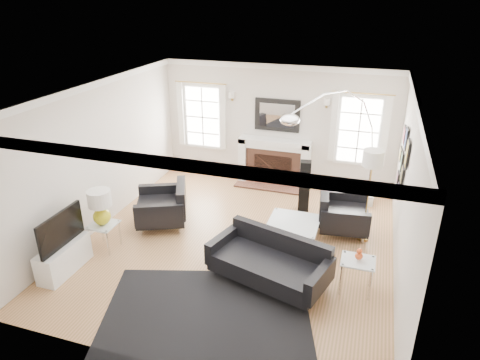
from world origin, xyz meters
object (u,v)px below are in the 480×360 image
(sofa, at_px, (270,262))
(armchair_left, at_px, (165,207))
(fireplace, at_px, (274,162))
(arc_floor_lamp, at_px, (333,147))
(gourd_lamp, at_px, (100,205))
(coffee_table, at_px, (293,224))
(armchair_right, at_px, (340,214))

(sofa, xyz_separation_m, armchair_left, (-2.42, 1.10, 0.06))
(fireplace, bearing_deg, arc_floor_lamp, -35.20)
(gourd_lamp, bearing_deg, coffee_table, 21.77)
(armchair_left, height_order, armchair_right, armchair_left)
(armchair_right, xyz_separation_m, arc_floor_lamp, (-0.32, 0.80, 1.05))
(sofa, relative_size, armchair_left, 1.55)
(sofa, distance_m, arc_floor_lamp, 2.96)
(armchair_left, distance_m, coffee_table, 2.54)
(sofa, distance_m, coffee_table, 1.26)
(arc_floor_lamp, bearing_deg, coffee_table, -107.94)
(sofa, relative_size, armchair_right, 1.85)
(armchair_right, bearing_deg, gourd_lamp, -154.29)
(fireplace, xyz_separation_m, armchair_left, (-1.57, -2.59, -0.15))
(gourd_lamp, height_order, arc_floor_lamp, arc_floor_lamp)
(arc_floor_lamp, bearing_deg, sofa, -102.23)
(fireplace, xyz_separation_m, coffee_table, (0.96, -2.44, -0.17))
(armchair_right, bearing_deg, armchair_left, -166.61)
(fireplace, relative_size, coffee_table, 1.86)
(sofa, height_order, armchair_left, armchair_left)
(gourd_lamp, bearing_deg, sofa, 0.26)
(sofa, bearing_deg, coffee_table, 84.64)
(gourd_lamp, relative_size, arc_floor_lamp, 0.25)
(fireplace, relative_size, armchair_right, 1.53)
(coffee_table, bearing_deg, arc_floor_lamp, 72.06)
(arc_floor_lamp, bearing_deg, armchair_left, -152.10)
(coffee_table, xyz_separation_m, arc_floor_lamp, (0.46, 1.43, 1.06))
(armchair_right, distance_m, arc_floor_lamp, 1.36)
(armchair_left, height_order, coffee_table, armchair_left)
(armchair_right, height_order, coffee_table, armchair_right)
(armchair_right, xyz_separation_m, gourd_lamp, (-3.95, -1.90, 0.50))
(coffee_table, distance_m, gourd_lamp, 3.44)
(fireplace, height_order, armchair_left, fireplace)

